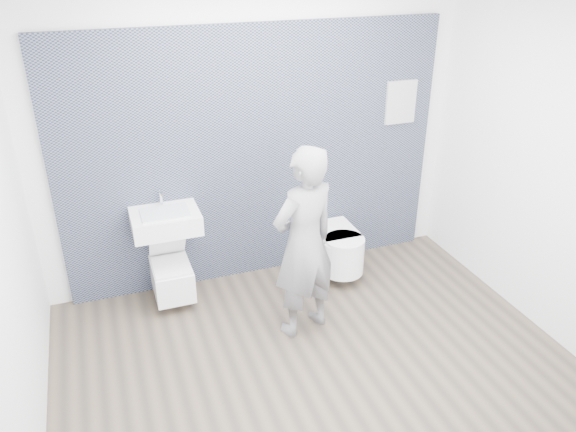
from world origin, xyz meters
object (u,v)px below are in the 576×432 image
object	(u,v)px
washbasin	(165,221)
toilet_rounded	(338,248)
visitor	(304,244)
toilet_square	(172,276)

from	to	relation	value
washbasin	toilet_rounded	bearing A→B (deg)	-4.51
washbasin	toilet_rounded	xyz separation A→B (m)	(1.61, -0.13, -0.52)
toilet_rounded	visitor	size ratio (longest dim) A/B	0.41
toilet_square	visitor	xyz separation A→B (m)	(0.98, -0.78, 0.57)
washbasin	visitor	distance (m)	1.27
washbasin	toilet_square	distance (m)	0.56
toilet_square	toilet_rounded	bearing A→B (deg)	-3.58
washbasin	toilet_square	size ratio (longest dim) A/B	0.97
toilet_square	toilet_rounded	xyz separation A→B (m)	(1.61, -0.10, 0.04)
washbasin	toilet_square	xyz separation A→B (m)	(0.00, -0.03, -0.56)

